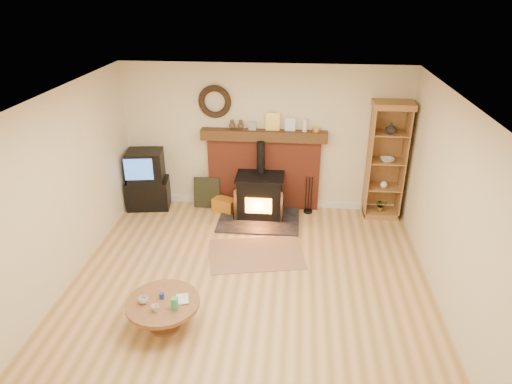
# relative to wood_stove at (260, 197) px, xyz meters

# --- Properties ---
(ground) EXTENTS (5.50, 5.50, 0.00)m
(ground) POSITION_rel_wood_stove_xyz_m (0.03, -2.28, -0.38)
(ground) COLOR #A67F45
(ground) RESTS_ON ground
(room_shell) EXTENTS (5.02, 5.52, 2.61)m
(room_shell) POSITION_rel_wood_stove_xyz_m (0.02, -2.18, 1.34)
(room_shell) COLOR beige
(room_shell) RESTS_ON ground
(chimney_breast) EXTENTS (2.20, 0.22, 1.78)m
(chimney_breast) POSITION_rel_wood_stove_xyz_m (0.04, 0.39, 0.42)
(chimney_breast) COLOR brown
(chimney_breast) RESTS_ON ground
(wood_stove) EXTENTS (1.40, 1.00, 1.33)m
(wood_stove) POSITION_rel_wood_stove_xyz_m (0.00, 0.00, 0.00)
(wood_stove) COLOR black
(wood_stove) RESTS_ON ground
(area_rug) EXTENTS (1.59, 1.24, 0.01)m
(area_rug) POSITION_rel_wood_stove_xyz_m (0.05, -1.25, -0.37)
(area_rug) COLOR brown
(area_rug) RESTS_ON ground
(tv_unit) EXTENTS (0.81, 0.62, 1.09)m
(tv_unit) POSITION_rel_wood_stove_xyz_m (-2.08, 0.19, 0.15)
(tv_unit) COLOR black
(tv_unit) RESTS_ON ground
(curio_cabinet) EXTENTS (0.66, 0.48, 2.06)m
(curio_cabinet) POSITION_rel_wood_stove_xyz_m (2.14, 0.28, 0.65)
(curio_cabinet) COLOR brown
(curio_cabinet) RESTS_ON ground
(firelog_box) EXTENTS (0.46, 0.38, 0.25)m
(firelog_box) POSITION_rel_wood_stove_xyz_m (-0.65, 0.12, -0.25)
(firelog_box) COLOR gold
(firelog_box) RESTS_ON ground
(leaning_painting) EXTENTS (0.48, 0.13, 0.57)m
(leaning_painting) POSITION_rel_wood_stove_xyz_m (-1.00, 0.27, -0.09)
(leaning_painting) COLOR black
(leaning_painting) RESTS_ON ground
(fire_tools) EXTENTS (0.16, 0.16, 0.70)m
(fire_tools) POSITION_rel_wood_stove_xyz_m (0.86, 0.22, -0.24)
(fire_tools) COLOR black
(fire_tools) RESTS_ON ground
(coffee_table) EXTENTS (0.88, 0.88, 0.54)m
(coffee_table) POSITION_rel_wood_stove_xyz_m (-0.90, -2.96, -0.07)
(coffee_table) COLOR brown
(coffee_table) RESTS_ON ground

